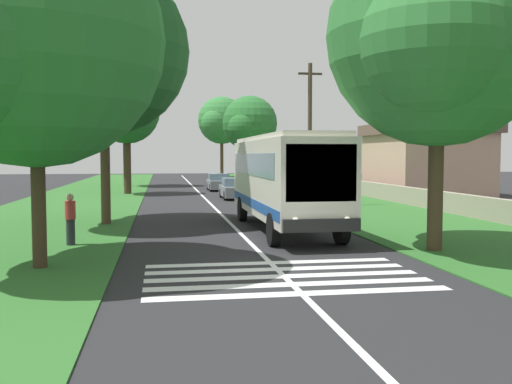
{
  "coord_description": "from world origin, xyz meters",
  "views": [
    {
      "loc": [
        -14.76,
        2.96,
        2.98
      ],
      "look_at": [
        6.51,
        -0.54,
        1.6
      ],
      "focal_mm": 40.47,
      "sensor_mm": 36.0,
      "label": 1
    }
  ],
  "objects": [
    {
      "name": "utility_pole",
      "position": [
        17.78,
        -5.55,
        4.29
      ],
      "size": [
        0.24,
        1.4,
        8.22
      ],
      "color": "#473828",
      "rests_on": "grass_verge_right"
    },
    {
      "name": "roadside_wall",
      "position": [
        20.0,
        -11.6,
        0.56
      ],
      "size": [
        70.0,
        0.4,
        1.04
      ],
      "primitive_type": "cube",
      "color": "#9E937F",
      "rests_on": "grass_verge_right"
    },
    {
      "name": "roadside_tree_right_3",
      "position": [
        40.43,
        -5.4,
        5.89
      ],
      "size": [
        6.05,
        5.28,
        8.64
      ],
      "color": "brown",
      "rests_on": "grass_verge_right"
    },
    {
      "name": "roadside_tree_left_0",
      "position": [
        10.63,
        5.54,
        7.18
      ],
      "size": [
        9.14,
        7.26,
        10.99
      ],
      "color": "#4C3826",
      "rests_on": "grass_verge_left"
    },
    {
      "name": "roadside_tree_right_1",
      "position": [
        63.4,
        -5.04,
        7.54
      ],
      "size": [
        7.23,
        6.4,
        10.85
      ],
      "color": "#4C3826",
      "rests_on": "grass_verge_right"
    },
    {
      "name": "roadside_tree_left_1",
      "position": [
        1.16,
        6.27,
        5.78
      ],
      "size": [
        8.13,
        6.65,
        9.26
      ],
      "color": "#3D2D1E",
      "rests_on": "grass_verge_left"
    },
    {
      "name": "coach_bus",
      "position": [
        7.53,
        -1.8,
        2.15
      ],
      "size": [
        11.16,
        2.62,
        3.73
      ],
      "color": "silver",
      "rests_on": "ground"
    },
    {
      "name": "grass_verge_left",
      "position": [
        15.0,
        8.2,
        0.02
      ],
      "size": [
        120.0,
        8.0,
        0.04
      ],
      "primitive_type": "cube",
      "color": "#2D6628",
      "rests_on": "ground"
    },
    {
      "name": "roadside_tree_left_2",
      "position": [
        41.51,
        6.45,
        8.49
      ],
      "size": [
        6.6,
        5.89,
        11.53
      ],
      "color": "#4C3826",
      "rests_on": "grass_verge_left"
    },
    {
      "name": "roadside_tree_right_2",
      "position": [
        2.05,
        -5.26,
        6.45
      ],
      "size": [
        8.08,
        6.81,
        10.0
      ],
      "color": "#4C3826",
      "rests_on": "grass_verge_right"
    },
    {
      "name": "roadside_tree_left_3",
      "position": [
        30.15,
        5.64,
        6.19
      ],
      "size": [
        5.78,
        4.99,
        8.8
      ],
      "color": "#3D2D1E",
      "rests_on": "grass_verge_left"
    },
    {
      "name": "trailing_car_0",
      "position": [
        24.26,
        -1.98,
        0.67
      ],
      "size": [
        4.3,
        1.78,
        1.43
      ],
      "color": "gray",
      "rests_on": "ground"
    },
    {
      "name": "grass_verge_right",
      "position": [
        15.0,
        -8.2,
        0.02
      ],
      "size": [
        120.0,
        8.0,
        0.04
      ],
      "primitive_type": "cube",
      "color": "#2D6628",
      "rests_on": "ground"
    },
    {
      "name": "zebra_crossing",
      "position": [
        -1.03,
        0.0,
        0.0
      ],
      "size": [
        4.05,
        6.8,
        0.01
      ],
      "color": "silver",
      "rests_on": "ground"
    },
    {
      "name": "trailing_car_1",
      "position": [
        33.64,
        -1.81,
        0.67
      ],
      "size": [
        4.3,
        1.78,
        1.43
      ],
      "color": "gray",
      "rests_on": "ground"
    },
    {
      "name": "roadside_building",
      "position": [
        25.99,
        -16.67,
        2.73
      ],
      "size": [
        9.13,
        7.53,
        5.34
      ],
      "color": "tan",
      "rests_on": "ground"
    },
    {
      "name": "ground",
      "position": [
        0.0,
        0.0,
        0.0
      ],
      "size": [
        160.0,
        160.0,
        0.0
      ],
      "primitive_type": "plane",
      "color": "#262628"
    },
    {
      "name": "pedestrian",
      "position": [
        4.72,
        5.91,
        0.91
      ],
      "size": [
        0.34,
        0.34,
        1.69
      ],
      "color": "#26262D",
      "rests_on": "grass_verge_left"
    },
    {
      "name": "centre_line",
      "position": [
        15.0,
        0.0,
        0.0
      ],
      "size": [
        110.0,
        0.16,
        0.01
      ],
      "primitive_type": "cube",
      "color": "silver",
      "rests_on": "ground"
    }
  ]
}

